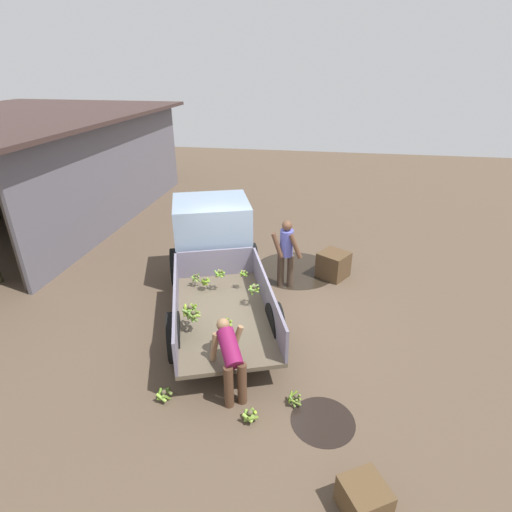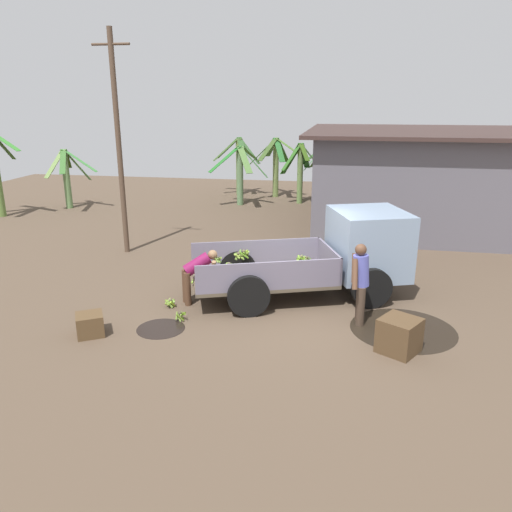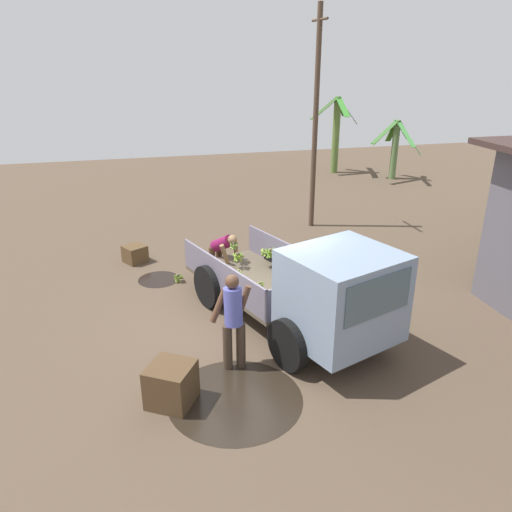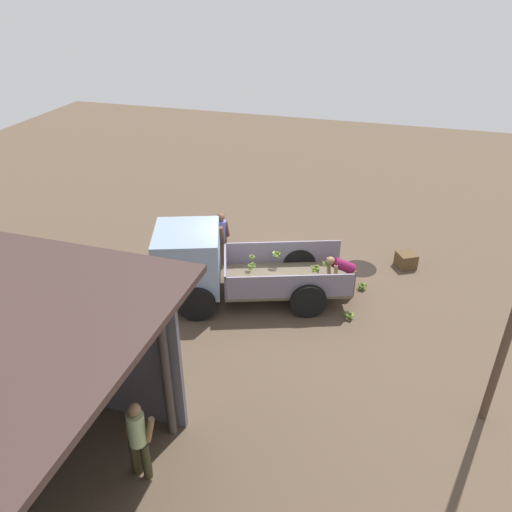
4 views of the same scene
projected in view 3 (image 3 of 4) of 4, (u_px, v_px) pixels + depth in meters
name	position (u px, v px, depth m)	size (l,w,h in m)	color
ground	(250.00, 320.00, 10.13)	(36.00, 36.00, 0.00)	brown
mud_patch_0	(159.00, 279.00, 11.93)	(0.98, 0.98, 0.01)	black
mud_patch_1	(235.00, 399.00, 7.78)	(2.11, 2.11, 0.01)	black
cargo_truck	(321.00, 293.00, 8.87)	(5.22, 3.30, 1.99)	brown
utility_pole	(316.00, 119.00, 14.49)	(1.10, 0.15, 6.33)	#503C2E
banana_palm_1	(336.00, 133.00, 22.11)	(2.11, 2.20, 3.31)	#5B7837
banana_palm_2	(395.00, 147.00, 21.08)	(2.13, 2.41, 2.48)	#60824C
person_foreground_visitor	(233.00, 317.00, 8.28)	(0.38, 0.74, 1.71)	#433328
person_worker_loading	(222.00, 250.00, 11.70)	(0.87, 0.73, 1.21)	#4F3323
banana_bunch_on_ground_0	(260.00, 264.00, 12.47)	(0.26, 0.27, 0.21)	brown
banana_bunch_on_ground_1	(203.00, 268.00, 12.30)	(0.26, 0.26, 0.21)	brown
banana_bunch_on_ground_2	(178.00, 277.00, 11.75)	(0.25, 0.24, 0.21)	#48412F
wooden_crate_0	(135.00, 254.00, 12.87)	(0.51, 0.51, 0.44)	brown
wooden_crate_1	(171.00, 384.00, 7.61)	(0.65, 0.65, 0.65)	#4E3823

